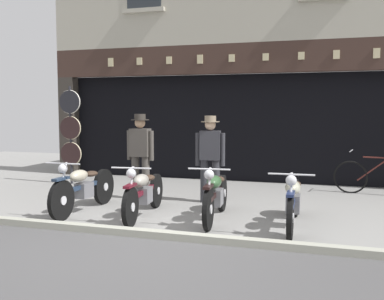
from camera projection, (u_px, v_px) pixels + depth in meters
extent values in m
cube|color=gray|center=(231.00, 184.00, 10.94)|extent=(21.49, 10.00, 0.08)
cube|color=#A0A192|center=(153.00, 237.00, 6.26)|extent=(21.49, 0.16, 0.18)
cube|color=black|center=(249.00, 125.00, 13.00)|extent=(8.73, 4.00, 2.60)
cube|color=#332D28|center=(70.00, 126.00, 12.34)|extent=(0.44, 0.36, 2.60)
cube|color=#23282D|center=(236.00, 122.00, 11.33)|extent=(8.35, 0.03, 2.18)
cube|color=#38261F|center=(233.00, 59.00, 10.78)|extent=(9.49, 0.24, 0.70)
cube|color=#C6B789|center=(111.00, 62.00, 11.60)|extent=(0.14, 0.03, 0.21)
cube|color=#C6B789|center=(139.00, 61.00, 11.36)|extent=(0.14, 0.03, 0.18)
cube|color=#C6B789|center=(169.00, 60.00, 11.12)|extent=(0.14, 0.03, 0.18)
cube|color=#C6B789|center=(200.00, 59.00, 10.89)|extent=(0.14, 0.03, 0.21)
cube|color=#C6B789|center=(232.00, 58.00, 10.65)|extent=(0.14, 0.03, 0.17)
cube|color=#C6B789|center=(266.00, 57.00, 10.42)|extent=(0.14, 0.03, 0.16)
cube|color=#C6B789|center=(301.00, 56.00, 10.18)|extent=(0.14, 0.03, 0.17)
cube|color=#C6B789|center=(336.00, 55.00, 9.95)|extent=(0.14, 0.03, 0.19)
cube|color=#C6B789|center=(377.00, 53.00, 9.71)|extent=(0.14, 0.03, 0.21)
cube|color=#AAA594|center=(143.00, 10.00, 11.18)|extent=(1.10, 0.12, 0.10)
cylinder|color=black|center=(61.00, 200.00, 7.17)|extent=(0.08, 0.65, 0.65)
cylinder|color=silver|center=(61.00, 200.00, 7.17)|extent=(0.10, 0.14, 0.14)
cylinder|color=black|center=(104.00, 187.00, 8.45)|extent=(0.09, 0.65, 0.65)
cylinder|color=silver|center=(104.00, 187.00, 8.45)|extent=(0.11, 0.14, 0.14)
cube|color=#223248|center=(84.00, 186.00, 7.80)|extent=(0.08, 1.24, 0.07)
cube|color=slate|center=(84.00, 190.00, 7.81)|extent=(0.20, 0.32, 0.26)
ellipsoid|color=#ADA58E|center=(79.00, 176.00, 7.63)|extent=(0.22, 0.46, 0.20)
ellipsoid|color=#38281E|center=(91.00, 174.00, 8.01)|extent=(0.20, 0.30, 0.10)
cube|color=#223248|center=(61.00, 179.00, 7.14)|extent=(0.10, 0.36, 0.04)
sphere|color=silver|center=(63.00, 169.00, 7.18)|extent=(0.15, 0.15, 0.15)
cylinder|color=silver|center=(63.00, 164.00, 7.18)|extent=(0.62, 0.03, 0.02)
cylinder|color=silver|center=(62.00, 182.00, 7.18)|extent=(0.04, 0.28, 0.60)
cylinder|color=black|center=(130.00, 207.00, 6.79)|extent=(0.13, 0.61, 0.60)
cylinder|color=silver|center=(130.00, 207.00, 6.79)|extent=(0.11, 0.14, 0.13)
cylinder|color=black|center=(156.00, 191.00, 8.15)|extent=(0.14, 0.61, 0.60)
cylinder|color=silver|center=(156.00, 191.00, 8.15)|extent=(0.12, 0.14, 0.13)
cube|color=#57131E|center=(144.00, 191.00, 7.46)|extent=(0.20, 1.29, 0.07)
cube|color=slate|center=(144.00, 195.00, 7.47)|extent=(0.23, 0.34, 0.26)
ellipsoid|color=gray|center=(141.00, 180.00, 7.28)|extent=(0.27, 0.48, 0.20)
ellipsoid|color=#38281E|center=(149.00, 178.00, 7.69)|extent=(0.23, 0.32, 0.10)
cube|color=#57131E|center=(130.00, 186.00, 6.76)|extent=(0.14, 0.37, 0.04)
sphere|color=silver|center=(131.00, 173.00, 6.80)|extent=(0.15, 0.15, 0.15)
cylinder|color=silver|center=(131.00, 168.00, 6.80)|extent=(0.62, 0.09, 0.02)
cylinder|color=silver|center=(131.00, 187.00, 6.80)|extent=(0.06, 0.25, 0.61)
cylinder|color=black|center=(208.00, 209.00, 6.60)|extent=(0.12, 0.63, 0.62)
cylinder|color=silver|center=(208.00, 209.00, 6.60)|extent=(0.11, 0.15, 0.14)
cylinder|color=black|center=(222.00, 193.00, 7.88)|extent=(0.13, 0.63, 0.62)
cylinder|color=silver|center=(222.00, 193.00, 7.88)|extent=(0.12, 0.15, 0.14)
cube|color=black|center=(216.00, 193.00, 7.23)|extent=(0.17, 1.21, 0.07)
cube|color=slate|center=(216.00, 197.00, 7.23)|extent=(0.23, 0.34, 0.26)
ellipsoid|color=#305230|center=(214.00, 182.00, 7.06)|extent=(0.26, 0.48, 0.20)
ellipsoid|color=#38281E|center=(218.00, 179.00, 7.44)|extent=(0.23, 0.32, 0.10)
cube|color=black|center=(208.00, 187.00, 6.57)|extent=(0.13, 0.37, 0.04)
sphere|color=silver|center=(209.00, 175.00, 6.61)|extent=(0.15, 0.15, 0.15)
cylinder|color=silver|center=(209.00, 169.00, 6.60)|extent=(0.62, 0.08, 0.02)
cylinder|color=silver|center=(209.00, 189.00, 6.61)|extent=(0.06, 0.27, 0.61)
cylinder|color=black|center=(290.00, 218.00, 6.11)|extent=(0.09, 0.61, 0.61)
cylinder|color=silver|center=(290.00, 218.00, 6.11)|extent=(0.10, 0.14, 0.13)
cylinder|color=black|center=(295.00, 198.00, 7.48)|extent=(0.10, 0.61, 0.61)
cylinder|color=silver|center=(295.00, 198.00, 7.48)|extent=(0.11, 0.14, 0.13)
cube|color=navy|center=(293.00, 199.00, 6.79)|extent=(0.12, 1.32, 0.07)
cube|color=slate|center=(293.00, 203.00, 6.79)|extent=(0.21, 0.33, 0.26)
ellipsoid|color=#A6A48E|center=(293.00, 188.00, 6.60)|extent=(0.24, 0.47, 0.20)
ellipsoid|color=#38281E|center=(294.00, 184.00, 7.02)|extent=(0.21, 0.31, 0.10)
cube|color=navy|center=(291.00, 194.00, 6.08)|extent=(0.11, 0.36, 0.04)
sphere|color=silver|center=(291.00, 180.00, 6.12)|extent=(0.15, 0.15, 0.15)
cylinder|color=silver|center=(291.00, 174.00, 6.12)|extent=(0.62, 0.05, 0.02)
cylinder|color=silver|center=(291.00, 196.00, 6.12)|extent=(0.04, 0.24, 0.62)
cylinder|color=#47423D|center=(146.00, 178.00, 8.86)|extent=(0.15, 0.15, 0.86)
cylinder|color=#47423D|center=(135.00, 177.00, 8.93)|extent=(0.15, 0.15, 0.86)
cube|color=#47423D|center=(140.00, 143.00, 8.83)|extent=(0.38, 0.22, 0.54)
cube|color=white|center=(143.00, 139.00, 8.94)|extent=(0.14, 0.02, 0.30)
cube|color=brown|center=(143.00, 139.00, 8.95)|extent=(0.05, 0.01, 0.28)
cylinder|color=#47423D|center=(151.00, 146.00, 8.77)|extent=(0.09, 0.09, 0.57)
cylinder|color=#47423D|center=(129.00, 145.00, 8.91)|extent=(0.09, 0.09, 0.57)
sphere|color=tan|center=(140.00, 123.00, 8.80)|extent=(0.21, 0.21, 0.21)
cylinder|color=#332D28|center=(140.00, 120.00, 8.79)|extent=(0.35, 0.35, 0.01)
cylinder|color=#332D28|center=(140.00, 117.00, 8.79)|extent=(0.22, 0.22, 0.11)
cylinder|color=#2D2D33|center=(216.00, 181.00, 8.57)|extent=(0.15, 0.15, 0.83)
cylinder|color=#2D2D33|center=(204.00, 180.00, 8.60)|extent=(0.15, 0.15, 0.83)
cube|color=#2D2D33|center=(210.00, 145.00, 8.52)|extent=(0.41, 0.27, 0.55)
cube|color=silver|center=(211.00, 141.00, 8.63)|extent=(0.14, 0.04, 0.31)
cube|color=black|center=(211.00, 142.00, 8.65)|extent=(0.05, 0.02, 0.28)
cylinder|color=#2D2D33|center=(223.00, 150.00, 8.49)|extent=(0.09, 0.09, 0.62)
cylinder|color=#2D2D33|center=(198.00, 149.00, 8.57)|extent=(0.09, 0.09, 0.62)
sphere|color=beige|center=(210.00, 125.00, 8.49)|extent=(0.20, 0.20, 0.20)
cylinder|color=#7F705B|center=(210.00, 122.00, 8.48)|extent=(0.35, 0.35, 0.01)
cylinder|color=#7F705B|center=(210.00, 119.00, 8.48)|extent=(0.21, 0.21, 0.11)
cylinder|color=#232328|center=(71.00, 135.00, 10.68)|extent=(0.06, 0.06, 2.29)
cylinder|color=black|center=(69.00, 102.00, 10.59)|extent=(0.53, 0.03, 0.53)
torus|color=silver|center=(70.00, 102.00, 10.60)|extent=(0.55, 0.04, 0.55)
cylinder|color=black|center=(70.00, 128.00, 10.64)|extent=(0.53, 0.03, 0.53)
torus|color=beige|center=(70.00, 128.00, 10.66)|extent=(0.55, 0.04, 0.55)
cylinder|color=black|center=(71.00, 154.00, 10.70)|extent=(0.53, 0.03, 0.53)
torus|color=beige|center=(71.00, 154.00, 10.71)|extent=(0.55, 0.04, 0.55)
cube|color=silver|center=(294.00, 112.00, 10.74)|extent=(0.77, 0.02, 0.99)
cube|color=#232328|center=(294.00, 95.00, 10.69)|extent=(0.77, 0.01, 0.20)
torus|color=black|center=(350.00, 177.00, 9.58)|extent=(0.69, 0.13, 0.70)
cylinder|color=#4C1E19|center=(372.00, 170.00, 9.38)|extent=(0.59, 0.12, 0.50)
cylinder|color=#4C1E19|center=(378.00, 158.00, 9.31)|extent=(0.58, 0.11, 0.03)
cylinder|color=silver|center=(351.00, 151.00, 9.53)|extent=(0.09, 0.50, 0.02)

